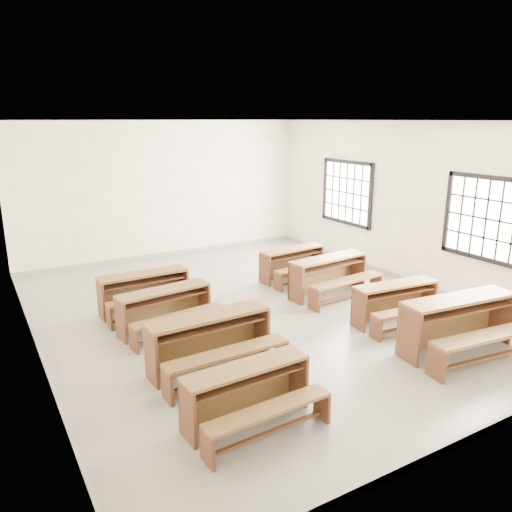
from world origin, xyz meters
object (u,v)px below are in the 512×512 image
desk_set_4 (460,321)px  desk_set_1 (211,338)px  desk_set_5 (397,300)px  desk_set_7 (293,262)px  desk_set_2 (166,307)px  desk_set_0 (248,391)px  desk_set_6 (330,273)px  desk_set_3 (145,290)px

desk_set_4 → desk_set_1: bearing=164.2°
desk_set_5 → desk_set_7: 2.76m
desk_set_2 → desk_set_7: (3.20, 1.15, -0.01)m
desk_set_0 → desk_set_5: 3.65m
desk_set_2 → desk_set_7: bearing=13.1°
desk_set_2 → desk_set_1: bearing=-93.8°
desk_set_0 → desk_set_5: size_ratio=0.97×
desk_set_5 → desk_set_6: size_ratio=0.90×
desk_set_5 → desk_set_7: bearing=98.6°
desk_set_1 → desk_set_7: desk_set_1 is taller
desk_set_5 → desk_set_6: (-0.10, 1.60, 0.04)m
desk_set_0 → desk_set_5: desk_set_5 is taller
desk_set_1 → desk_set_7: size_ratio=1.12×
desk_set_3 → desk_set_4: bearing=-48.9°
desk_set_3 → desk_set_5: 4.22m
desk_set_1 → desk_set_0: bearing=-99.1°
desk_set_1 → desk_set_3: desk_set_1 is taller
desk_set_2 → desk_set_6: (3.25, 0.00, 0.04)m
desk_set_0 → desk_set_1: (0.17, 1.31, 0.06)m
desk_set_0 → desk_set_1: 1.32m
desk_set_6 → desk_set_5: bearing=-91.7°
desk_set_3 → desk_set_4: size_ratio=0.82×
desk_set_0 → desk_set_4: bearing=-2.5°
desk_set_7 → desk_set_2: bearing=-165.5°
desk_set_7 → desk_set_3: bearing=178.5°
desk_set_2 → desk_set_3: bearing=85.0°
desk_set_5 → desk_set_0: bearing=-155.2°
desk_set_1 → desk_set_4: 3.52m
desk_set_0 → desk_set_2: desk_set_2 is taller
desk_set_1 → desk_set_3: size_ratio=1.10×
desk_set_3 → desk_set_4: 5.04m
desk_set_2 → desk_set_4: (3.34, -2.81, 0.08)m
desk_set_3 → desk_set_7: desk_set_3 is taller
desk_set_1 → desk_set_2: desk_set_1 is taller
desk_set_3 → desk_set_7: 3.24m
desk_set_2 → desk_set_5: (3.35, -1.60, -0.01)m
desk_set_1 → desk_set_6: size_ratio=1.00×
desk_set_2 → desk_set_4: desk_set_4 is taller
desk_set_3 → desk_set_6: (3.27, -0.94, 0.03)m
desk_set_4 → desk_set_6: (-0.09, 2.82, -0.04)m
desk_set_4 → desk_set_7: size_ratio=1.24×
desk_set_1 → desk_set_5: size_ratio=1.10×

